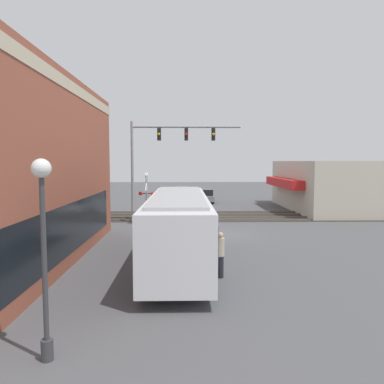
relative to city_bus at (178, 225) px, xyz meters
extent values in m
plane|color=#4C4C4F|center=(6.71, -2.80, -1.74)|extent=(120.00, 120.00, 0.00)
cube|color=beige|center=(-0.24, 4.85, 6.16)|extent=(17.31, 0.36, 0.50)
cube|color=black|center=(-0.24, 4.75, -0.04)|extent=(14.38, 0.12, 2.20)
cube|color=beige|center=(18.70, -14.77, 0.58)|extent=(13.75, 8.93, 4.64)
cube|color=red|center=(18.70, -9.75, 0.86)|extent=(9.62, 1.20, 0.80)
cube|color=silver|center=(0.01, 0.00, -0.01)|extent=(11.55, 2.55, 2.60)
cube|color=black|center=(0.01, 0.00, 0.38)|extent=(11.32, 2.59, 1.09)
cube|color=#194CA5|center=(0.01, 0.00, -1.14)|extent=(11.32, 2.58, 0.24)
cube|color=#A5A8AA|center=(0.01, 0.00, 1.35)|extent=(9.82, 2.17, 0.12)
cylinder|color=black|center=(3.58, 0.00, -1.24)|extent=(1.00, 2.57, 1.00)
cylinder|color=black|center=(-3.97, 0.00, -1.24)|extent=(1.00, 2.57, 1.00)
cylinder|color=gray|center=(11.28, 3.61, 2.04)|extent=(0.20, 0.20, 7.57)
cylinder|color=gray|center=(11.28, -0.42, 5.43)|extent=(0.16, 8.06, 0.16)
cube|color=black|center=(11.28, 1.60, 4.88)|extent=(0.30, 0.27, 0.90)
sphere|color=yellow|center=(11.11, 1.60, 4.88)|extent=(0.20, 0.20, 0.20)
cube|color=black|center=(11.28, -0.42, 4.88)|extent=(0.30, 0.27, 0.90)
sphere|color=red|center=(11.11, -0.42, 4.88)|extent=(0.20, 0.20, 0.20)
cube|color=black|center=(11.28, -2.43, 4.88)|extent=(0.30, 0.27, 0.90)
sphere|color=yellow|center=(11.11, -2.43, 4.88)|extent=(0.20, 0.20, 0.20)
cylinder|color=gray|center=(10.33, 2.46, 0.06)|extent=(0.14, 0.14, 3.60)
cube|color=white|center=(10.33, 2.46, 1.36)|extent=(1.41, 0.06, 1.41)
cube|color=white|center=(10.33, 2.46, 1.36)|extent=(1.41, 0.06, 1.41)
cylinder|color=#38383A|center=(10.33, 2.46, 0.56)|extent=(0.08, 0.90, 0.08)
sphere|color=red|center=(10.28, 2.01, 0.56)|extent=(0.28, 0.28, 0.28)
sphere|color=red|center=(10.28, 2.91, 0.56)|extent=(0.28, 0.28, 0.28)
cylinder|color=#38383A|center=(-8.32, 2.93, -1.49)|extent=(0.28, 0.28, 0.50)
cylinder|color=#38383A|center=(-8.32, 2.93, 0.38)|extent=(0.12, 0.12, 4.25)
sphere|color=white|center=(-8.32, 2.93, 2.73)|extent=(0.44, 0.44, 0.44)
cube|color=#332D28|center=(12.71, -2.80, -1.72)|extent=(2.60, 60.00, 0.03)
cube|color=#6B6056|center=(11.99, -2.80, -1.66)|extent=(0.07, 60.00, 0.15)
cube|color=#6B6056|center=(13.43, -2.80, -1.66)|extent=(0.07, 60.00, 0.15)
cube|color=#332D28|center=(15.91, -2.80, -1.72)|extent=(2.60, 60.00, 0.03)
cube|color=#6B6056|center=(15.19, -2.80, -1.66)|extent=(0.07, 60.00, 0.15)
cube|color=#6B6056|center=(16.63, -2.80, -1.66)|extent=(0.07, 60.00, 0.15)
cube|color=silver|center=(17.32, 0.00, -1.19)|extent=(4.29, 1.80, 0.58)
cube|color=black|center=(17.11, 0.00, -0.56)|extent=(2.36, 1.62, 0.69)
cylinder|color=black|center=(18.65, 0.00, -1.42)|extent=(0.64, 1.82, 0.64)
cylinder|color=black|center=(15.99, 0.00, -1.42)|extent=(0.64, 1.82, 0.64)
cube|color=slate|center=(25.22, -2.60, -1.19)|extent=(4.50, 1.80, 0.58)
cube|color=black|center=(24.99, -2.60, -0.56)|extent=(2.48, 1.62, 0.69)
cylinder|color=black|center=(26.61, -2.60, -1.42)|extent=(0.64, 1.82, 0.64)
cylinder|color=black|center=(23.82, -2.60, -1.42)|extent=(0.64, 1.82, 0.64)
cube|color=black|center=(32.27, 0.00, -1.23)|extent=(4.90, 1.80, 0.50)
cube|color=black|center=(32.03, 0.00, -0.67)|extent=(2.69, 1.62, 0.62)
cylinder|color=black|center=(33.79, 0.00, -1.42)|extent=(0.64, 1.82, 0.64)
cylinder|color=black|center=(30.75, 0.00, -1.42)|extent=(0.64, 1.82, 0.64)
cylinder|color=black|center=(-2.19, -1.68, -1.30)|extent=(0.28, 0.28, 0.87)
cylinder|color=#B2A58C|center=(-2.19, -1.68, -0.50)|extent=(0.34, 0.34, 0.73)
sphere|color=tan|center=(-2.19, -1.68, -0.02)|extent=(0.24, 0.24, 0.24)
camera|label=1|loc=(-16.73, -0.27, 2.88)|focal=35.00mm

